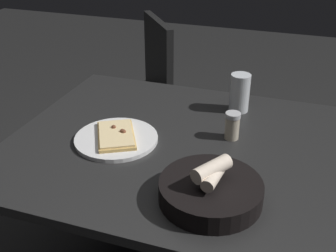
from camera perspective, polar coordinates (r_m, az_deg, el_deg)
dining_table at (r=1.37m, az=2.27°, el=-4.58°), size 1.14×0.91×0.71m
pizza_plate at (r=1.37m, az=-7.15°, el=-1.61°), size 0.27×0.27×0.04m
bread_basket at (r=1.09m, az=5.96°, el=-8.79°), size 0.27×0.27×0.12m
beer_glass at (r=1.55m, az=9.83°, el=4.22°), size 0.07×0.07×0.14m
pepper_shaker at (r=1.37m, az=8.84°, el=-0.16°), size 0.05×0.05×0.09m
chair_near at (r=2.29m, az=-4.18°, el=5.24°), size 0.62×0.62×0.87m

